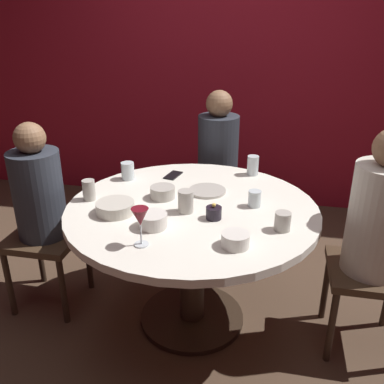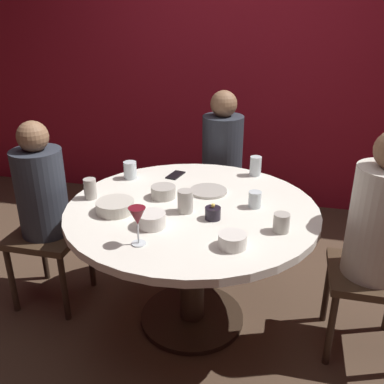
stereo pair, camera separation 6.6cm
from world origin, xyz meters
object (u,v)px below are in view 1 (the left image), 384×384
object	(u,v)px
seated_diner_back	(218,153)
wine_glass	(140,219)
seated_diner_right	(379,223)
bowl_salad_center	(115,208)
cup_by_right_diner	(253,165)
bowl_sauce_side	(153,220)
cup_center_front	(89,190)
dining_table	(192,232)
cup_beside_wine	(186,201)
candle_holder	(214,213)
bowl_serving_large	(235,240)
cup_near_candle	(283,221)
cell_phone	(173,175)
bowl_small_white	(163,192)
dinner_plate	(207,191)
cup_far_edge	(128,171)
cup_by_left_diner	(255,199)
seated_diner_left	(39,198)

from	to	relation	value
seated_diner_back	wine_glass	world-z (taller)	seated_diner_back
seated_diner_right	wine_glass	world-z (taller)	seated_diner_right
bowl_salad_center	cup_by_right_diner	xyz separation A→B (m)	(0.64, 0.68, 0.03)
bowl_sauce_side	cup_center_front	world-z (taller)	cup_center_front
dining_table	seated_diner_back	distance (m)	0.95
dining_table	bowl_sauce_side	distance (m)	0.35
bowl_sauce_side	wine_glass	bearing A→B (deg)	-90.95
wine_glass	cup_beside_wine	distance (m)	0.39
candle_holder	bowl_serving_large	xyz separation A→B (m)	(0.13, -0.24, -0.00)
cup_near_candle	cup_center_front	size ratio (longest dim) A/B	0.80
cell_phone	bowl_small_white	xyz separation A→B (m)	(0.02, -0.33, 0.03)
seated_diner_back	bowl_serving_large	xyz separation A→B (m)	(0.26, -1.30, 0.05)
wine_glass	bowl_serving_large	xyz separation A→B (m)	(0.40, 0.07, -0.10)
candle_holder	bowl_serving_large	size ratio (longest dim) A/B	0.67
dining_table	cup_center_front	size ratio (longest dim) A/B	11.82
dining_table	seated_diner_back	size ratio (longest dim) A/B	1.12
dining_table	cup_beside_wine	bearing A→B (deg)	-103.48
seated_diner_back	candle_holder	bearing A→B (deg)	7.13
seated_diner_right	bowl_salad_center	bearing A→B (deg)	6.92
dinner_plate	cup_by_right_diner	bearing A→B (deg)	54.87
seated_diner_back	bowl_serving_large	distance (m)	1.33
bowl_sauce_side	cup_beside_wine	size ratio (longest dim) A/B	1.19
dinner_plate	bowl_sauce_side	xyz separation A→B (m)	(-0.18, -0.46, 0.03)
dinner_plate	cup_far_edge	distance (m)	0.51
cell_phone	cup_beside_wine	bearing A→B (deg)	123.08
seated_diner_right	cell_phone	distance (m)	1.19
seated_diner_right	cup_by_left_diner	xyz separation A→B (m)	(-0.60, 0.06, 0.04)
seated_diner_back	dining_table	bearing A→B (deg)	0.00
dinner_plate	cup_by_right_diner	world-z (taller)	cup_by_right_diner
cup_beside_wine	seated_diner_right	bearing A→B (deg)	4.40
dining_table	bowl_small_white	distance (m)	0.27
cup_by_left_diner	cup_center_front	distance (m)	0.88
cup_near_candle	cup_by_right_diner	world-z (taller)	cup_by_right_diner
candle_holder	bowl_small_white	world-z (taller)	candle_holder
wine_glass	candle_holder	bearing A→B (deg)	49.36
dining_table	cup_far_edge	xyz separation A→B (m)	(-0.45, 0.30, 0.21)
cup_far_edge	wine_glass	bearing A→B (deg)	-66.41
dining_table	cell_phone	size ratio (longest dim) A/B	9.40
bowl_salad_center	candle_holder	bearing A→B (deg)	4.36
seated_diner_left	dinner_plate	bearing A→B (deg)	12.12
seated_diner_left	seated_diner_right	world-z (taller)	seated_diner_right
cup_far_edge	bowl_small_white	bearing A→B (deg)	-39.03
seated_diner_left	cell_phone	size ratio (longest dim) A/B	8.11
bowl_salad_center	bowl_small_white	xyz separation A→B (m)	(0.18, 0.23, 0.00)
seated_diner_back	seated_diner_right	world-z (taller)	seated_diner_right
candle_holder	cup_by_left_diner	distance (m)	0.26
seated_diner_left	bowl_small_white	size ratio (longest dim) A/B	8.46
cup_center_front	bowl_salad_center	bearing A→B (deg)	-32.76
bowl_sauce_side	cup_center_front	distance (m)	0.48
bowl_serving_large	bowl_small_white	bearing A→B (deg)	135.65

